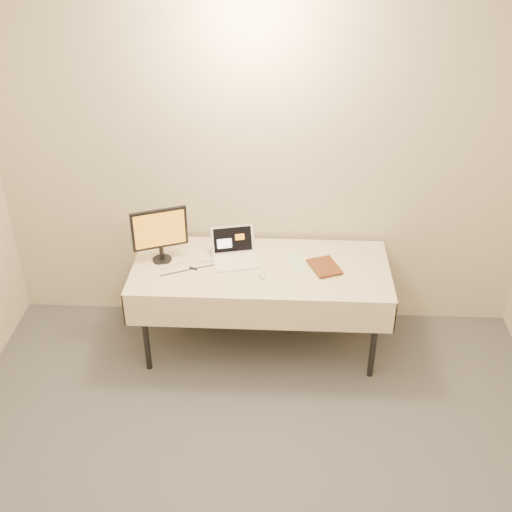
{
  "coord_description": "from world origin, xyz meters",
  "views": [
    {
      "loc": [
        0.15,
        -1.85,
        3.24
      ],
      "look_at": [
        -0.03,
        1.99,
        0.86
      ],
      "focal_mm": 45.0,
      "sensor_mm": 36.0,
      "label": 1
    }
  ],
  "objects_px": {
    "table": "(261,274)",
    "monitor": "(160,231)",
    "laptop": "(235,253)",
    "book": "(313,256)"
  },
  "relations": [
    {
      "from": "table",
      "to": "monitor",
      "type": "relative_size",
      "value": 4.48
    },
    {
      "from": "table",
      "to": "laptop",
      "type": "height_order",
      "value": "laptop"
    },
    {
      "from": "monitor",
      "to": "table",
      "type": "bearing_deg",
      "value": -26.07
    },
    {
      "from": "laptop",
      "to": "book",
      "type": "height_order",
      "value": "book"
    },
    {
      "from": "book",
      "to": "table",
      "type": "bearing_deg",
      "value": 153.5
    },
    {
      "from": "table",
      "to": "monitor",
      "type": "height_order",
      "value": "monitor"
    },
    {
      "from": "table",
      "to": "book",
      "type": "xyz_separation_m",
      "value": [
        0.37,
        -0.03,
        0.19
      ]
    },
    {
      "from": "monitor",
      "to": "book",
      "type": "distance_m",
      "value": 1.11
    },
    {
      "from": "book",
      "to": "monitor",
      "type": "bearing_deg",
      "value": 154.28
    },
    {
      "from": "table",
      "to": "monitor",
      "type": "distance_m",
      "value": 0.79
    }
  ]
}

